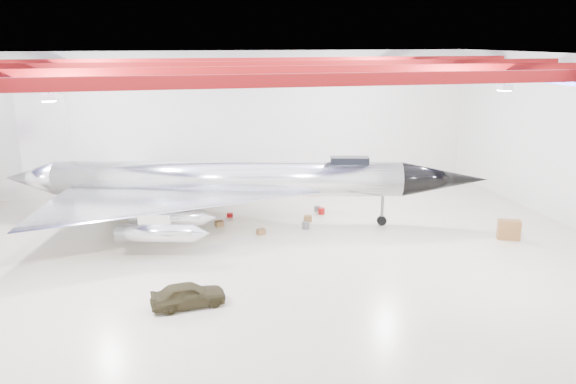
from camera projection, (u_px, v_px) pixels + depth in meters
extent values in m
plane|color=beige|center=(271.00, 253.00, 32.26)|extent=(40.00, 40.00, 0.00)
plane|color=silver|center=(234.00, 121.00, 44.90)|extent=(40.00, 0.00, 40.00)
plane|color=#0A0F38|center=(270.00, 56.00, 29.35)|extent=(40.00, 40.00, 0.00)
cube|color=maroon|center=(317.00, 80.00, 21.05)|extent=(39.50, 0.25, 0.50)
cube|color=maroon|center=(282.00, 71.00, 26.69)|extent=(39.50, 0.25, 0.50)
cube|color=maroon|center=(260.00, 65.00, 32.33)|extent=(39.50, 0.25, 0.50)
cube|color=maroon|center=(244.00, 61.00, 37.96)|extent=(39.50, 0.25, 0.50)
cube|color=#0C144B|center=(25.00, 77.00, 26.97)|extent=(0.25, 29.50, 0.40)
cube|color=#0C144B|center=(475.00, 71.00, 32.21)|extent=(0.25, 29.50, 0.40)
cube|color=silver|center=(49.00, 97.00, 21.88)|extent=(0.55, 0.55, 0.25)
cube|color=silver|center=(504.00, 87.00, 26.24)|extent=(0.55, 0.55, 0.25)
cube|color=silver|center=(84.00, 77.00, 33.15)|extent=(0.55, 0.55, 0.25)
cube|color=silver|center=(399.00, 73.00, 37.51)|extent=(0.55, 0.55, 0.25)
cylinder|color=silver|center=(228.00, 179.00, 36.32)|extent=(22.25, 7.53, 2.24)
cone|color=black|center=(444.00, 179.00, 36.13)|extent=(5.97, 3.51, 2.24)
cone|color=silver|center=(31.00, 178.00, 36.49)|extent=(3.79, 2.98, 2.24)
cube|color=silver|center=(43.00, 134.00, 35.70)|extent=(3.07, 0.88, 5.03)
cube|color=black|center=(349.00, 161.00, 35.90)|extent=(2.60, 1.46, 0.56)
cylinder|color=silver|center=(155.00, 233.00, 30.85)|extent=(4.37, 2.00, 1.01)
cylinder|color=silver|center=(166.00, 217.00, 33.54)|extent=(4.37, 2.00, 1.01)
cylinder|color=silver|center=(187.00, 188.00, 40.01)|extent=(4.37, 2.00, 1.01)
cylinder|color=silver|center=(194.00, 179.00, 42.71)|extent=(4.37, 2.00, 1.01)
cylinder|color=#59595B|center=(382.00, 211.00, 36.74)|extent=(0.20, 0.20, 2.01)
cylinder|color=black|center=(382.00, 221.00, 36.93)|extent=(0.67, 0.39, 0.63)
cylinder|color=#59595B|center=(151.00, 223.00, 34.24)|extent=(0.20, 0.20, 2.01)
cylinder|color=black|center=(151.00, 234.00, 34.43)|extent=(0.67, 0.39, 0.63)
cylinder|color=#59595B|center=(170.00, 198.00, 39.64)|extent=(0.20, 0.20, 2.01)
cylinder|color=black|center=(171.00, 207.00, 39.82)|extent=(0.67, 0.39, 0.63)
imported|color=#312C18|center=(188.00, 295.00, 25.68)|extent=(3.54, 1.76, 1.16)
cube|color=brown|center=(509.00, 230.00, 34.30)|extent=(1.48, 1.16, 1.21)
cube|color=olive|center=(219.00, 224.00, 36.77)|extent=(0.61, 0.55, 0.36)
cube|color=#A61110|center=(230.00, 215.00, 38.65)|extent=(0.46, 0.39, 0.29)
cylinder|color=#59595B|center=(306.00, 225.00, 36.29)|extent=(0.56, 0.56, 0.43)
cube|color=olive|center=(308.00, 218.00, 37.78)|extent=(0.64, 0.57, 0.38)
cube|color=#59595B|center=(138.00, 220.00, 37.76)|extent=(0.37, 0.32, 0.23)
cylinder|color=#A61110|center=(321.00, 211.00, 39.35)|extent=(0.59, 0.59, 0.42)
cube|color=olive|center=(261.00, 232.00, 35.24)|extent=(0.59, 0.53, 0.35)
cylinder|color=#59595B|center=(317.00, 209.00, 39.96)|extent=(0.44, 0.44, 0.38)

